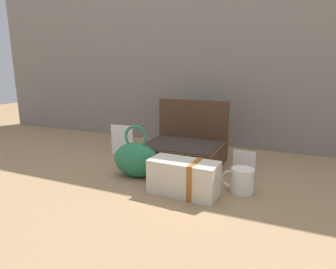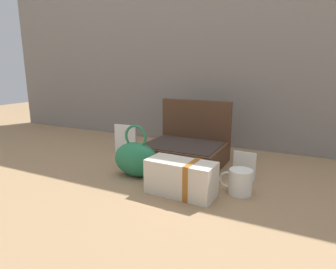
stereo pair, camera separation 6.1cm
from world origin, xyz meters
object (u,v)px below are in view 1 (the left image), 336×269
(info_card_left, at_px, (122,140))
(open_suitcase, at_px, (184,149))
(coffee_mug, at_px, (241,180))
(poster_card_right, at_px, (244,164))
(teal_pouch_handbag, at_px, (136,159))
(cream_toiletry_bag, at_px, (184,178))

(info_card_left, bearing_deg, open_suitcase, -1.45)
(coffee_mug, distance_m, info_card_left, 0.71)
(poster_card_right, bearing_deg, coffee_mug, -80.98)
(teal_pouch_handbag, xyz_separation_m, info_card_left, (-0.23, 0.25, 0.00))
(info_card_left, bearing_deg, cream_toiletry_bag, -38.07)
(cream_toiletry_bag, distance_m, coffee_mug, 0.22)
(open_suitcase, relative_size, info_card_left, 2.30)
(cream_toiletry_bag, xyz_separation_m, coffee_mug, (0.19, 0.10, -0.02))
(cream_toiletry_bag, height_order, poster_card_right, cream_toiletry_bag)
(open_suitcase, relative_size, coffee_mug, 3.04)
(teal_pouch_handbag, bearing_deg, cream_toiletry_bag, -18.01)
(info_card_left, xyz_separation_m, poster_card_right, (0.65, -0.07, -0.02))
(poster_card_right, bearing_deg, cream_toiletry_bag, -121.09)
(teal_pouch_handbag, bearing_deg, open_suitcase, 65.74)
(cream_toiletry_bag, bearing_deg, teal_pouch_handbag, 161.99)
(info_card_left, bearing_deg, coffee_mug, -22.39)
(teal_pouch_handbag, xyz_separation_m, coffee_mug, (0.44, 0.02, -0.03))
(cream_toiletry_bag, bearing_deg, open_suitcase, 110.92)
(cream_toiletry_bag, xyz_separation_m, poster_card_right, (0.17, 0.26, -0.01))
(open_suitcase, bearing_deg, coffee_mug, -36.97)
(teal_pouch_handbag, height_order, poster_card_right, teal_pouch_handbag)
(open_suitcase, relative_size, teal_pouch_handbag, 1.65)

